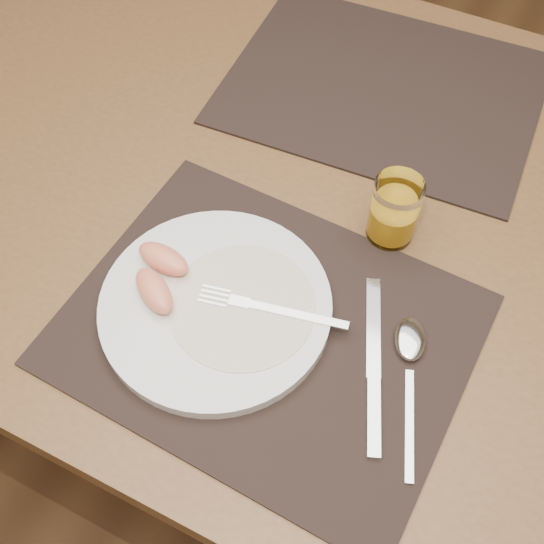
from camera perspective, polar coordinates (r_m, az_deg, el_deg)
The scene contains 11 objects.
ground at distance 1.56m, azimuth 3.09°, elevation -11.63°, with size 5.00×5.00×0.00m, color brown.
table at distance 0.97m, azimuth 4.86°, elevation 3.23°, with size 1.40×0.90×0.75m.
placemat_near at distance 0.79m, azimuth -0.43°, elevation -4.84°, with size 0.45×0.35×0.00m, color black.
placemat_far at distance 1.06m, azimuth 9.25°, elevation 14.94°, with size 0.45×0.35×0.00m, color black.
plate at distance 0.79m, azimuth -4.74°, elevation -2.86°, with size 0.27×0.27×0.02m, color white.
plate_dressing at distance 0.78m, azimuth -2.51°, elevation -2.82°, with size 0.17×0.17×0.00m.
fork at distance 0.78m, azimuth -1.03°, elevation -2.90°, with size 0.17×0.05×0.00m.
knife at distance 0.76m, azimuth 8.50°, elevation -8.72°, with size 0.10×0.21×0.01m.
spoon at distance 0.78m, azimuth 11.47°, elevation -6.50°, with size 0.09×0.19×0.01m.
juice_glass at distance 0.84m, azimuth 10.16°, elevation 4.93°, with size 0.06×0.06×0.09m.
grapefruit_wedges at distance 0.80m, azimuth -9.45°, elevation -0.21°, with size 0.09×0.09×0.03m.
Camera 1 is at (0.18, -0.56, 1.44)m, focal length 45.00 mm.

